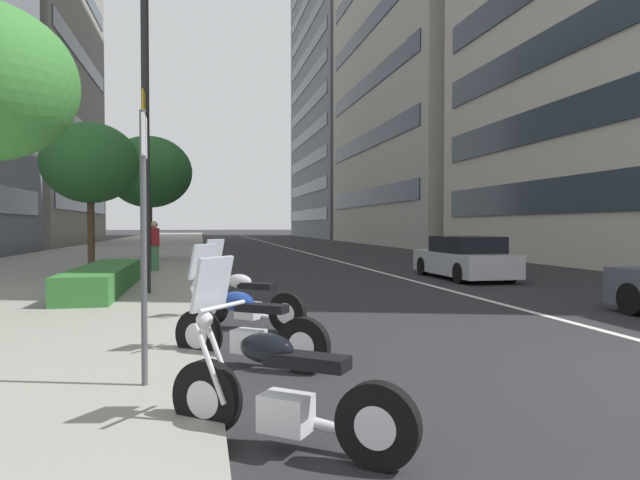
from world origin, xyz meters
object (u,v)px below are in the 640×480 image
street_tree_by_lamp_post (90,163)px  car_mid_block_traffic (464,259)px  motorcycle_nearest_camera (281,393)px  parking_sign_by_curb (144,221)px  street_lamp_with_banners (157,74)px  motorcycle_by_sign_pole (246,302)px  pedestrian_on_plaza (154,246)px  motorcycle_far_end_row (246,330)px  street_tree_mid_sidewalk (149,172)px

street_tree_by_lamp_post → car_mid_block_traffic: bearing=-103.1°
car_mid_block_traffic → street_tree_by_lamp_post: size_ratio=0.88×
motorcycle_nearest_camera → parking_sign_by_curb: 2.28m
street_lamp_with_banners → motorcycle_by_sign_pole: bearing=-157.7°
street_tree_by_lamp_post → pedestrian_on_plaza: bearing=-69.0°
parking_sign_by_curb → street_tree_by_lamp_post: size_ratio=0.55×
street_lamp_with_banners → pedestrian_on_plaza: (6.46, 0.61, -4.20)m
motorcycle_nearest_camera → motorcycle_far_end_row: bearing=-51.2°
parking_sign_by_curb → street_lamp_with_banners: bearing=3.1°
parking_sign_by_curb → street_tree_by_lamp_post: street_tree_by_lamp_post is taller
motorcycle_nearest_camera → street_lamp_with_banners: size_ratio=0.20×
motorcycle_nearest_camera → street_tree_by_lamp_post: street_tree_by_lamp_post is taller
motorcycle_nearest_camera → street_lamp_with_banners: (9.16, 1.56, 4.77)m
car_mid_block_traffic → street_lamp_with_banners: bearing=108.6°
street_tree_mid_sidewalk → pedestrian_on_plaza: (-6.06, -0.67, -3.08)m
motorcycle_by_sign_pole → car_mid_block_traffic: 10.37m
street_lamp_with_banners → parking_sign_by_curb: bearing=-176.9°
motorcycle_nearest_camera → motorcycle_by_sign_pole: motorcycle_by_sign_pole is taller
motorcycle_by_sign_pole → motorcycle_nearest_camera: bearing=128.2°
street_tree_by_lamp_post → street_lamp_with_banners: bearing=-156.2°
street_tree_mid_sidewalk → street_lamp_with_banners: bearing=-174.2°
car_mid_block_traffic → parking_sign_by_curb: (-10.69, 8.80, 1.11)m
street_tree_by_lamp_post → pedestrian_on_plaza: (0.73, -1.91, -2.71)m
street_tree_by_lamp_post → parking_sign_by_curb: bearing=-167.6°
street_tree_mid_sidewalk → street_tree_by_lamp_post: bearing=169.7°
motorcycle_far_end_row → car_mid_block_traffic: size_ratio=0.42×
street_lamp_with_banners → street_tree_mid_sidewalk: size_ratio=1.56×
motorcycle_by_sign_pole → street_tree_by_lamp_post: bearing=-27.2°
parking_sign_by_curb → motorcycle_nearest_camera: bearing=-142.2°
motorcycle_by_sign_pole → pedestrian_on_plaza: pedestrian_on_plaza is taller
car_mid_block_traffic → street_lamp_with_banners: street_lamp_with_banners is taller
motorcycle_far_end_row → street_lamp_with_banners: size_ratio=0.21×
motorcycle_far_end_row → motorcycle_by_sign_pole: 2.46m
car_mid_block_traffic → parking_sign_by_curb: parking_sign_by_curb is taller
street_tree_mid_sidewalk → pedestrian_on_plaza: street_tree_mid_sidewalk is taller
parking_sign_by_curb → pedestrian_on_plaza: parking_sign_by_curb is taller
parking_sign_by_curb → motorcycle_far_end_row: bearing=-44.1°
motorcycle_far_end_row → motorcycle_by_sign_pole: (2.45, -0.19, -0.00)m
motorcycle_far_end_row → pedestrian_on_plaza: (13.04, 2.10, 0.57)m
street_tree_by_lamp_post → motorcycle_by_sign_pole: bearing=-156.9°
motorcycle_nearest_camera → pedestrian_on_plaza: bearing=-44.8°
street_lamp_with_banners → pedestrian_on_plaza: size_ratio=5.08×
parking_sign_by_curb → car_mid_block_traffic: bearing=-39.5°
parking_sign_by_curb → street_tree_by_lamp_post: (13.41, 2.94, 1.96)m
street_lamp_with_banners → pedestrian_on_plaza: street_lamp_with_banners is taller
motorcycle_far_end_row → motorcycle_by_sign_pole: bearing=-58.3°
parking_sign_by_curb → street_tree_mid_sidewalk: size_ratio=0.48×
pedestrian_on_plaza → street_tree_by_lamp_post: bearing=4.8°
motorcycle_by_sign_pole → car_mid_block_traffic: motorcycle_by_sign_pole is taller
car_mid_block_traffic → street_tree_by_lamp_post: 12.44m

